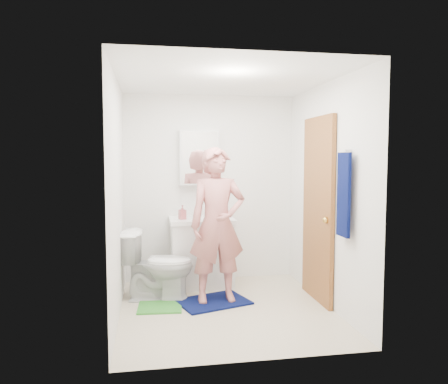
{
  "coord_description": "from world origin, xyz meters",
  "views": [
    {
      "loc": [
        -0.79,
        -4.43,
        1.6
      ],
      "look_at": [
        0.02,
        0.25,
        1.22
      ],
      "focal_mm": 35.0,
      "sensor_mm": 36.0,
      "label": 1
    }
  ],
  "objects_px": {
    "medicine_cabinet": "(199,158)",
    "man": "(217,225)",
    "soap_dispenser": "(182,212)",
    "towel": "(344,195)",
    "vanity_cabinet": "(202,254)",
    "toothbrush_cup": "(224,213)",
    "toilet": "(158,265)"
  },
  "relations": [
    {
      "from": "vanity_cabinet",
      "to": "man",
      "type": "bearing_deg",
      "value": -82.02
    },
    {
      "from": "medicine_cabinet",
      "to": "towel",
      "type": "relative_size",
      "value": 0.87
    },
    {
      "from": "man",
      "to": "soap_dispenser",
      "type": "bearing_deg",
      "value": 115.19
    },
    {
      "from": "medicine_cabinet",
      "to": "man",
      "type": "xyz_separation_m",
      "value": [
        0.09,
        -0.9,
        -0.73
      ]
    },
    {
      "from": "towel",
      "to": "soap_dispenser",
      "type": "distance_m",
      "value": 2.03
    },
    {
      "from": "toilet",
      "to": "toothbrush_cup",
      "type": "distance_m",
      "value": 1.11
    },
    {
      "from": "medicine_cabinet",
      "to": "toothbrush_cup",
      "type": "relative_size",
      "value": 5.49
    },
    {
      "from": "toothbrush_cup",
      "to": "soap_dispenser",
      "type": "bearing_deg",
      "value": -166.2
    },
    {
      "from": "toilet",
      "to": "soap_dispenser",
      "type": "relative_size",
      "value": 4.58
    },
    {
      "from": "soap_dispenser",
      "to": "man",
      "type": "relative_size",
      "value": 0.1
    },
    {
      "from": "soap_dispenser",
      "to": "towel",
      "type": "bearing_deg",
      "value": -44.93
    },
    {
      "from": "medicine_cabinet",
      "to": "toothbrush_cup",
      "type": "distance_m",
      "value": 0.77
    },
    {
      "from": "medicine_cabinet",
      "to": "soap_dispenser",
      "type": "bearing_deg",
      "value": -129.64
    },
    {
      "from": "medicine_cabinet",
      "to": "soap_dispenser",
      "type": "xyz_separation_m",
      "value": [
        -0.24,
        -0.29,
        -0.66
      ]
    },
    {
      "from": "soap_dispenser",
      "to": "toothbrush_cup",
      "type": "height_order",
      "value": "soap_dispenser"
    },
    {
      "from": "toilet",
      "to": "man",
      "type": "height_order",
      "value": "man"
    },
    {
      "from": "towel",
      "to": "man",
      "type": "xyz_separation_m",
      "value": [
        -1.09,
        0.81,
        -0.38
      ]
    },
    {
      "from": "towel",
      "to": "soap_dispenser",
      "type": "height_order",
      "value": "towel"
    },
    {
      "from": "towel",
      "to": "toothbrush_cup",
      "type": "bearing_deg",
      "value": 119.88
    },
    {
      "from": "vanity_cabinet",
      "to": "medicine_cabinet",
      "type": "xyz_separation_m",
      "value": [
        0.0,
        0.22,
        1.2
      ]
    },
    {
      "from": "soap_dispenser",
      "to": "man",
      "type": "bearing_deg",
      "value": -61.08
    },
    {
      "from": "toothbrush_cup",
      "to": "man",
      "type": "distance_m",
      "value": 0.77
    },
    {
      "from": "vanity_cabinet",
      "to": "soap_dispenser",
      "type": "bearing_deg",
      "value": -164.57
    },
    {
      "from": "towel",
      "to": "soap_dispenser",
      "type": "relative_size",
      "value": 4.64
    },
    {
      "from": "soap_dispenser",
      "to": "man",
      "type": "xyz_separation_m",
      "value": [
        0.34,
        -0.61,
        -0.07
      ]
    },
    {
      "from": "towel",
      "to": "toilet",
      "type": "bearing_deg",
      "value": 149.12
    },
    {
      "from": "vanity_cabinet",
      "to": "toothbrush_cup",
      "type": "height_order",
      "value": "toothbrush_cup"
    },
    {
      "from": "vanity_cabinet",
      "to": "soap_dispenser",
      "type": "xyz_separation_m",
      "value": [
        -0.24,
        -0.07,
        0.54
      ]
    },
    {
      "from": "soap_dispenser",
      "to": "toothbrush_cup",
      "type": "xyz_separation_m",
      "value": [
        0.53,
        0.13,
        -0.04
      ]
    },
    {
      "from": "towel",
      "to": "soap_dispenser",
      "type": "bearing_deg",
      "value": 135.07
    },
    {
      "from": "toilet",
      "to": "vanity_cabinet",
      "type": "bearing_deg",
      "value": -40.4
    },
    {
      "from": "towel",
      "to": "man",
      "type": "bearing_deg",
      "value": 143.28
    }
  ]
}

